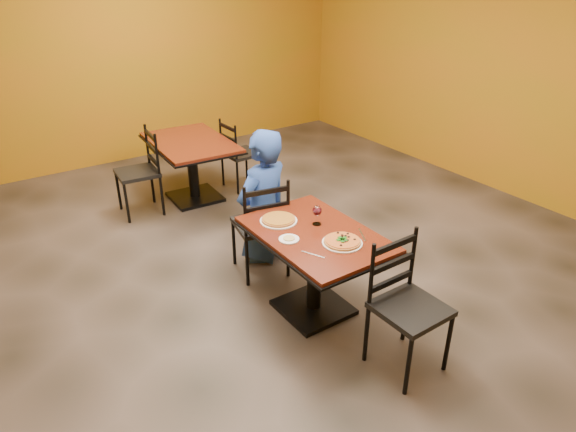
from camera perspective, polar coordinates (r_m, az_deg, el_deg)
floor at (r=4.83m, az=-0.77°, el=-7.31°), size 7.00×8.00×0.01m
wall_back at (r=7.75m, az=-18.19°, el=16.62°), size 7.00×0.01×3.00m
wall_right at (r=6.71m, az=25.71°, el=13.93°), size 0.01×8.00×3.00m
table_main at (r=4.19m, az=2.99°, el=-4.16°), size 0.83×1.23×0.75m
table_second at (r=6.34m, az=-10.62°, el=6.54°), size 0.94×1.33×0.75m
chair_main_near at (r=3.76m, az=13.42°, el=-10.05°), size 0.46×0.46×1.00m
chair_main_far at (r=4.77m, az=-3.14°, el=-0.96°), size 0.52×0.52×0.98m
chair_second_left at (r=6.14m, az=-16.36°, el=4.56°), size 0.48×0.48×0.99m
chair_second_right at (r=6.66m, az=-5.18°, el=6.88°), size 0.42×0.42×0.90m
diner at (r=4.94m, az=-2.84°, el=2.28°), size 0.73×0.57×1.32m
plate_main at (r=3.95m, az=6.02°, el=-2.97°), size 0.31×0.31×0.01m
pizza_main at (r=3.94m, az=6.03°, el=-2.77°), size 0.28×0.28×0.02m
plate_far at (r=4.25m, az=-1.05°, el=-0.53°), size 0.31×0.31×0.01m
pizza_far at (r=4.25m, az=-1.06°, el=-0.34°), size 0.28×0.28×0.02m
side_plate at (r=3.98m, az=0.11°, el=-2.58°), size 0.16×0.16×0.01m
dip at (r=3.98m, az=0.11°, el=-2.46°), size 0.09×0.09×0.01m
wine_glass at (r=4.17m, az=3.23°, el=0.19°), size 0.08×0.08×0.18m
fork at (r=3.79m, az=2.77°, el=-4.28°), size 0.10×0.18×0.00m
knife at (r=4.09m, az=8.22°, el=-2.07°), size 0.11×0.19×0.00m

